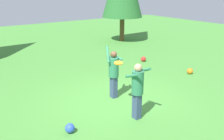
{
  "coord_description": "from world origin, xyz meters",
  "views": [
    {
      "loc": [
        -4.56,
        -6.28,
        3.67
      ],
      "look_at": [
        -0.04,
        0.17,
        1.05
      ],
      "focal_mm": 39.93,
      "sensor_mm": 36.0,
      "label": 1
    }
  ],
  "objects": [
    {
      "name": "ball_blue",
      "position": [
        -2.17,
        -0.93,
        0.13
      ],
      "size": [
        0.26,
        0.26,
        0.26
      ],
      "primitive_type": "sphere",
      "color": "blue",
      "rests_on": "ground_plane"
    },
    {
      "name": "ball_orange",
      "position": [
        4.29,
        0.31,
        0.13
      ],
      "size": [
        0.26,
        0.26,
        0.26
      ],
      "primitive_type": "sphere",
      "color": "orange",
      "rests_on": "ground_plane"
    },
    {
      "name": "ground_plane",
      "position": [
        0.0,
        0.0,
        0.0
      ],
      "size": [
        40.0,
        40.0,
        0.0
      ],
      "primitive_type": "plane",
      "color": "#478C38"
    },
    {
      "name": "frisbee",
      "position": [
        -0.19,
        -0.39,
        1.46
      ],
      "size": [
        0.38,
        0.38,
        0.06
      ],
      "color": "orange"
    },
    {
      "name": "person_catcher",
      "position": [
        -0.22,
        -1.34,
        0.99
      ],
      "size": [
        0.5,
        0.58,
        1.67
      ],
      "rotation": [
        0.0,
        0.0,
        1.54
      ],
      "color": "#38476B",
      "rests_on": "ground_plane"
    },
    {
      "name": "ball_red",
      "position": [
        3.9,
        2.96,
        0.13
      ],
      "size": [
        0.26,
        0.26,
        0.26
      ],
      "primitive_type": "sphere",
      "color": "red",
      "rests_on": "ground_plane"
    },
    {
      "name": "person_thrower",
      "position": [
        0.07,
        0.23,
        0.99
      ],
      "size": [
        0.63,
        0.63,
        1.84
      ],
      "rotation": [
        0.0,
        0.0,
        -1.97
      ],
      "color": "#38476B",
      "rests_on": "ground_plane"
    }
  ]
}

